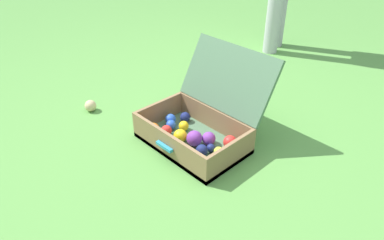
# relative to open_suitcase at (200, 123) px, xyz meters

# --- Properties ---
(ground_plane) EXTENTS (16.00, 16.00, 0.00)m
(ground_plane) POSITION_rel_open_suitcase_xyz_m (0.03, -0.02, -0.11)
(ground_plane) COLOR #569342
(open_suitcase) EXTENTS (0.56, 0.56, 0.47)m
(open_suitcase) POSITION_rel_open_suitcase_xyz_m (0.00, 0.00, 0.00)
(open_suitcase) COLOR #4C7051
(open_suitcase) RESTS_ON ground
(stray_ball_on_grass) EXTENTS (0.07, 0.07, 0.07)m
(stray_ball_on_grass) POSITION_rel_open_suitcase_xyz_m (-0.69, -0.27, -0.07)
(stray_ball_on_grass) COLOR #D1B784
(stray_ball_on_grass) RESTS_ON ground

